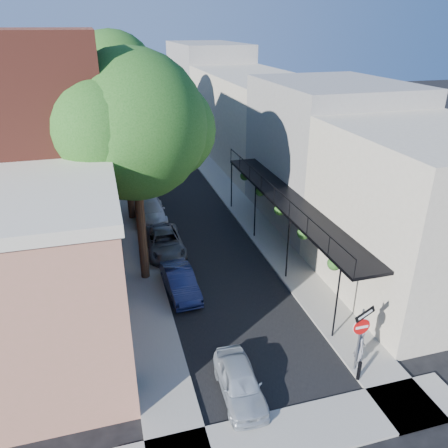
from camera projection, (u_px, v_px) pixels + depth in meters
ground at (289, 409)px, 15.18m from camera, size 160.00×160.00×0.00m
road_surface at (162, 165)px, 41.40m from camera, size 6.00×64.00×0.01m
sidewalk_left at (119, 168)px, 40.38m from camera, size 2.00×64.00×0.12m
sidewalk_right at (203, 161)px, 42.36m from camera, size 2.00×64.00×0.12m
sidewalk_cross at (301, 431)px, 14.28m from camera, size 12.00×2.00×0.12m
buildings_left at (48, 120)px, 35.95m from camera, size 10.10×59.10×12.00m
buildings_right at (254, 114)px, 41.32m from camera, size 9.80×55.00×10.00m
sign_post at (361, 329)px, 15.96m from camera, size 0.89×0.17×2.99m
bollard at (359, 371)px, 16.14m from camera, size 0.14×0.14×0.80m
oak_near at (142, 127)px, 20.02m from camera, size 7.48×6.80×11.42m
oak_mid at (128, 114)px, 27.31m from camera, size 6.60×6.00×10.20m
oak_far at (119, 78)px, 34.72m from camera, size 7.70×7.00×11.90m
parked_car_a at (240, 382)px, 15.54m from camera, size 1.50×3.49×1.17m
parked_car_b at (180, 282)px, 21.49m from camera, size 1.55×3.86×1.25m
parked_car_c at (165, 242)px, 25.37m from camera, size 2.14×4.55×1.26m
parked_car_d at (150, 210)px, 29.58m from camera, size 1.94×4.72×1.37m
parked_car_e at (142, 186)px, 34.30m from camera, size 1.37×3.37×1.15m
pedestrian at (360, 347)px, 16.67m from camera, size 0.57×0.70×1.66m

